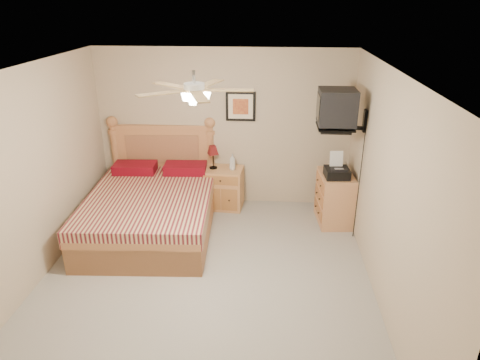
# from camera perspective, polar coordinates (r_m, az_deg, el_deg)

# --- Properties ---
(floor) EXTENTS (4.50, 4.50, 0.00)m
(floor) POSITION_cam_1_polar(r_m,az_deg,el_deg) (5.36, -4.64, -13.18)
(floor) COLOR gray
(floor) RESTS_ON ground
(ceiling) EXTENTS (4.00, 4.50, 0.04)m
(ceiling) POSITION_cam_1_polar(r_m,az_deg,el_deg) (4.37, -5.72, 14.22)
(ceiling) COLOR white
(ceiling) RESTS_ON ground
(wall_back) EXTENTS (4.00, 0.04, 2.50)m
(wall_back) POSITION_cam_1_polar(r_m,az_deg,el_deg) (6.82, -2.18, 6.84)
(wall_back) COLOR tan
(wall_back) RESTS_ON ground
(wall_front) EXTENTS (4.00, 0.04, 2.50)m
(wall_front) POSITION_cam_1_polar(r_m,az_deg,el_deg) (2.88, -12.51, -19.50)
(wall_front) COLOR tan
(wall_front) RESTS_ON ground
(wall_left) EXTENTS (0.04, 4.50, 2.50)m
(wall_left) POSITION_cam_1_polar(r_m,az_deg,el_deg) (5.41, -26.51, -0.17)
(wall_left) COLOR tan
(wall_left) RESTS_ON ground
(wall_right) EXTENTS (0.04, 4.50, 2.50)m
(wall_right) POSITION_cam_1_polar(r_m,az_deg,el_deg) (4.84, 18.96, -1.56)
(wall_right) COLOR tan
(wall_right) RESTS_ON ground
(bed) EXTENTS (1.80, 2.30, 1.44)m
(bed) POSITION_cam_1_polar(r_m,az_deg,el_deg) (6.15, -12.07, -0.87)
(bed) COLOR #B47546
(bed) RESTS_ON ground
(nightstand) EXTENTS (0.64, 0.50, 0.66)m
(nightstand) POSITION_cam_1_polar(r_m,az_deg,el_deg) (6.92, -2.22, -1.07)
(nightstand) COLOR #C4804B
(nightstand) RESTS_ON ground
(table_lamp) EXTENTS (0.26, 0.26, 0.38)m
(table_lamp) POSITION_cam_1_polar(r_m,az_deg,el_deg) (6.76, -3.62, 3.09)
(table_lamp) COLOR #5E1213
(table_lamp) RESTS_ON nightstand
(lotion_bottle) EXTENTS (0.12, 0.12, 0.26)m
(lotion_bottle) POSITION_cam_1_polar(r_m,az_deg,el_deg) (6.72, -1.02, 2.44)
(lotion_bottle) COLOR silver
(lotion_bottle) RESTS_ON nightstand
(framed_picture) EXTENTS (0.46, 0.04, 0.46)m
(framed_picture) POSITION_cam_1_polar(r_m,az_deg,el_deg) (6.69, 0.09, 9.79)
(framed_picture) COLOR black
(framed_picture) RESTS_ON wall_back
(dresser) EXTENTS (0.52, 0.70, 0.78)m
(dresser) POSITION_cam_1_polar(r_m,az_deg,el_deg) (6.58, 12.49, -2.38)
(dresser) COLOR #BF814E
(dresser) RESTS_ON ground
(fax_machine) EXTENTS (0.36, 0.38, 0.36)m
(fax_machine) POSITION_cam_1_polar(r_m,az_deg,el_deg) (6.24, 12.88, 1.88)
(fax_machine) COLOR black
(fax_machine) RESTS_ON dresser
(magazine_lower) EXTENTS (0.29, 0.34, 0.03)m
(magazine_lower) POSITION_cam_1_polar(r_m,az_deg,el_deg) (6.60, 12.12, 1.61)
(magazine_lower) COLOR beige
(magazine_lower) RESTS_ON dresser
(magazine_upper) EXTENTS (0.23, 0.31, 0.02)m
(magazine_upper) POSITION_cam_1_polar(r_m,az_deg,el_deg) (6.63, 12.32, 1.89)
(magazine_upper) COLOR gray
(magazine_upper) RESTS_ON magazine_lower
(wall_tv) EXTENTS (0.56, 0.46, 0.58)m
(wall_tv) POSITION_cam_1_polar(r_m,az_deg,el_deg) (5.85, 14.24, 9.03)
(wall_tv) COLOR black
(wall_tv) RESTS_ON wall_right
(ceiling_fan) EXTENTS (1.14, 1.14, 0.28)m
(ceiling_fan) POSITION_cam_1_polar(r_m,az_deg,el_deg) (4.20, -6.10, 11.90)
(ceiling_fan) COLOR silver
(ceiling_fan) RESTS_ON ceiling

